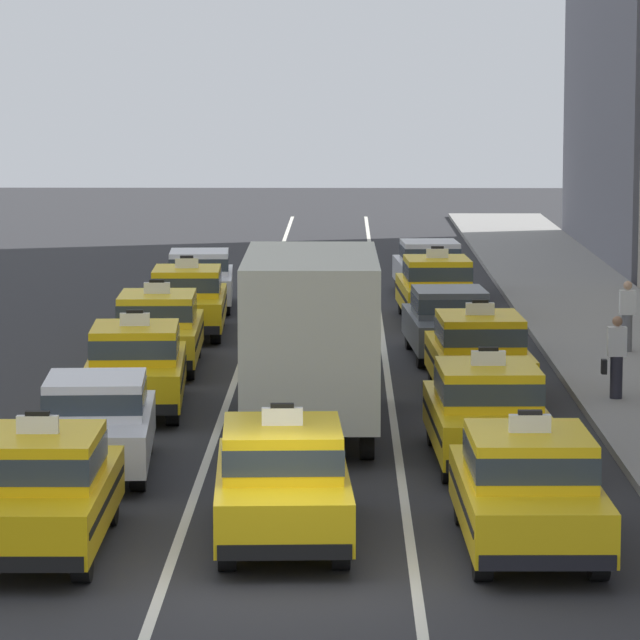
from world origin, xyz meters
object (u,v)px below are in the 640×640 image
taxi_left_nearest (40,489)px  taxi_right_third (479,353)px  taxi_center_nearest (282,480)px  sedan_right_sixth (429,267)px  pedestrian_by_storefront (627,316)px  taxi_center_third (308,333)px  pedestrian_near_crosswalk (616,357)px  taxi_right_second (487,411)px  sedan_left_sixth (199,278)px  taxi_left_third (136,366)px  box_truck_center_second (311,334)px  taxi_right_fifth (437,288)px  taxi_right_nearest (528,488)px  taxi_left_fifth (187,299)px  sedan_right_fourth (449,321)px  sedan_left_second (96,421)px  taxi_left_fourth (158,329)px

taxi_left_nearest → taxi_right_third: size_ratio=0.99×
taxi_center_nearest → sedan_right_sixth: size_ratio=1.05×
taxi_center_nearest → pedestrian_by_storefront: bearing=67.1°
taxi_center_third → pedestrian_near_crosswalk: 7.15m
sedan_right_sixth → pedestrian_by_storefront: size_ratio=2.76×
taxi_center_nearest → taxi_center_third: size_ratio=1.01×
taxi_right_second → sedan_left_sixth: bearing=107.1°
taxi_center_third → pedestrian_by_storefront: (7.13, 2.35, 0.08)m
sedan_left_sixth → pedestrian_near_crosswalk: bearing=-58.4°
taxi_left_nearest → taxi_left_third: bearing=89.3°
taxi_right_second → sedan_right_sixth: size_ratio=1.05×
sedan_left_sixth → box_truck_center_second: bearing=-79.3°
taxi_right_fifth → sedan_right_sixth: bearing=89.4°
taxi_right_second → taxi_right_nearest: bearing=-88.7°
taxi_left_nearest → taxi_center_third: bearing=77.8°
taxi_left_fifth → taxi_left_nearest: bearing=-90.7°
taxi_center_third → sedan_right_sixth: taxi_center_third is taller
pedestrian_by_storefront → taxi_right_third: bearing=-125.1°
taxi_left_third → pedestrian_by_storefront: bearing=33.9°
pedestrian_near_crosswalk → sedan_right_fourth: bearing=115.4°
box_truck_center_second → sedan_right_fourth: (2.93, 8.88, -0.93)m
taxi_left_third → box_truck_center_second: box_truck_center_second is taller
sedan_left_second → box_truck_center_second: box_truck_center_second is taller
taxi_left_nearest → taxi_left_third: 10.73m
sedan_left_second → pedestrian_near_crosswalk: (9.23, 6.29, 0.10)m
sedan_left_second → pedestrian_near_crosswalk: pedestrian_near_crosswalk is taller
taxi_center_nearest → pedestrian_near_crosswalk: 12.40m
taxi_left_nearest → sedan_left_sixth: (0.16, 26.34, -0.03)m
sedan_left_second → sedan_right_sixth: 24.99m
sedan_left_sixth → sedan_right_sixth: 7.00m
taxi_left_fourth → sedan_left_sixth: size_ratio=1.05×
taxi_right_third → pedestrian_by_storefront: (3.69, 5.25, 0.08)m
taxi_left_fourth → sedan_right_sixth: bearing=64.3°
taxi_left_third → taxi_right_second: (6.31, -4.77, 0.00)m
taxi_left_fourth → taxi_right_third: same height
sedan_right_fourth → taxi_left_fourth: bearing=-165.8°
pedestrian_by_storefront → pedestrian_near_crosswalk: bearing=-100.2°
taxi_center_nearest → sedan_right_sixth: (3.26, 28.67, -0.03)m
taxi_center_nearest → taxi_right_nearest: (3.33, -0.48, 0.00)m
taxi_left_fourth → box_truck_center_second: box_truck_center_second is taller
sedan_right_fourth → taxi_left_third: bearing=-132.8°
taxi_left_third → sedan_left_sixth: (0.04, 15.61, -0.03)m
sedan_right_fourth → pedestrian_by_storefront: bearing=1.7°
sedan_left_second → pedestrian_near_crosswalk: bearing=34.3°
taxi_left_fifth → sedan_right_fourth: (6.18, -3.66, -0.03)m
taxi_right_third → sedan_right_fourth: taxi_right_third is taller
taxi_right_second → pedestrian_by_storefront: bearing=71.1°
box_truck_center_second → taxi_right_third: (3.25, 3.75, -0.90)m
taxi_center_nearest → taxi_right_fifth: (3.21, 23.10, 0.00)m
taxi_left_third → sedan_right_sixth: bearing=71.1°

